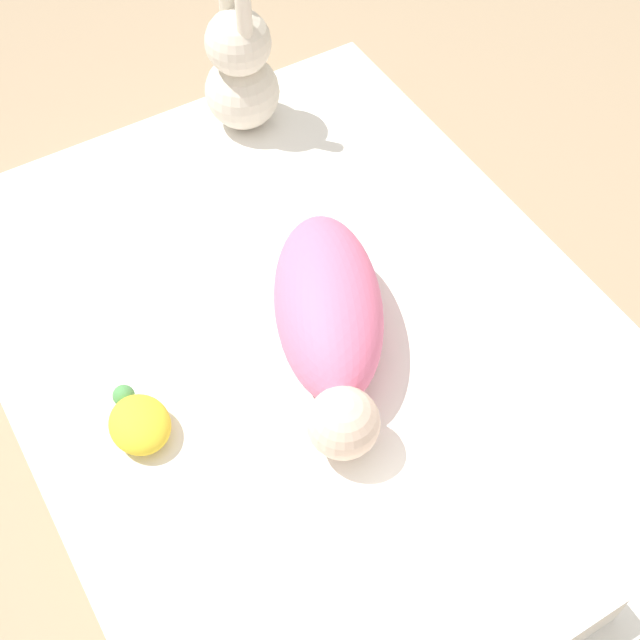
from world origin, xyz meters
TOP-DOWN VIEW (x-y plane):
  - ground_plane at (0.00, 0.00)m, footprint 12.00×12.00m
  - bed_mattress at (0.00, 0.00)m, footprint 1.43×1.07m
  - swaddled_baby at (-0.03, -0.02)m, footprint 0.50×0.35m
  - pillow at (-0.51, 0.03)m, footprint 0.32×0.31m
  - bunny_plush at (0.59, -0.18)m, footprint 0.16×0.16m
  - turtle_plush at (-0.02, 0.35)m, footprint 0.15×0.10m

SIDE VIEW (x-z plane):
  - ground_plane at x=0.00m, z-range 0.00..0.00m
  - bed_mattress at x=0.00m, z-range 0.00..0.16m
  - turtle_plush at x=-0.02m, z-range 0.16..0.22m
  - pillow at x=-0.51m, z-range 0.16..0.25m
  - swaddled_baby at x=-0.03m, z-range 0.16..0.32m
  - bunny_plush at x=0.59m, z-range 0.12..0.47m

